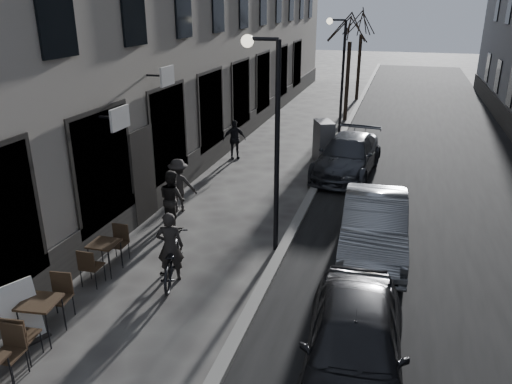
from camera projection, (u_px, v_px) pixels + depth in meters
The scene contains 18 objects.
road at pixel (427, 152), 20.32m from camera, with size 7.30×60.00×0.00m, color black.
kerb at pixel (338, 144), 21.26m from camera, with size 0.25×60.00×0.12m, color slate.
streetlamp_near at pixel (270, 124), 11.29m from camera, with size 0.90×0.28×5.09m.
streetlamp_far at pixel (339, 64), 22.04m from camera, with size 0.90×0.28×5.09m.
tree_near at pixel (351, 25), 24.17m from camera, with size 2.40×2.40×5.70m.
tree_far at pixel (362, 21), 29.54m from camera, with size 2.40×2.40×5.70m.
bistro_set_b at pixel (42, 316), 8.94m from camera, with size 0.72×1.62×0.93m.
bistro_set_c at pixel (105, 254), 11.17m from camera, with size 0.62×1.49×0.88m.
sign_board at pixel (22, 318), 8.89m from camera, with size 0.64×0.74×1.15m.
utility_cabinet at pixel (323, 141), 18.95m from camera, with size 0.57×1.04×1.55m, color #5B5B5D.
bicycle at pixel (171, 259), 10.89m from camera, with size 0.65×1.86×0.97m, color black.
cyclist_rider at pixel (170, 246), 10.78m from camera, with size 0.58×0.38×1.59m, color black.
pedestrian_near at pixel (172, 199), 13.37m from camera, with size 0.78×0.60×1.60m, color black.
pedestrian_mid at pixel (179, 185), 14.38m from camera, with size 1.02×0.58×1.57m, color #2C2926.
pedestrian_far at pixel (234, 139), 19.27m from camera, with size 0.89×0.37×1.52m, color black.
car_near at pixel (354, 344), 7.89m from camera, with size 1.62×4.02×1.37m, color black.
car_mid at pixel (374, 225), 12.04m from camera, with size 1.49×4.26×1.40m, color gray.
car_far at pixel (348, 156), 17.58m from camera, with size 1.86×4.57×1.33m, color #32353B.
Camera 1 is at (2.64, -4.73, 5.76)m, focal length 35.00 mm.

